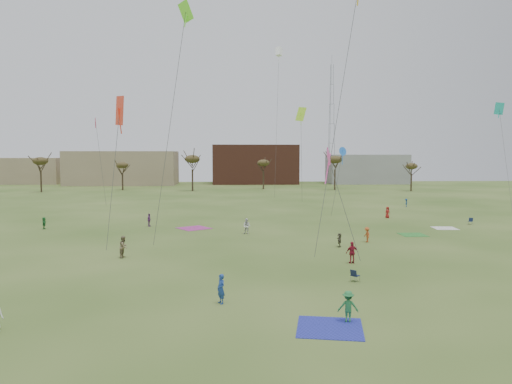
{
  "coord_description": "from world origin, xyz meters",
  "views": [
    {
      "loc": [
        -2.25,
        -33.5,
        8.98
      ],
      "look_at": [
        0.0,
        12.0,
        5.5
      ],
      "focal_mm": 34.35,
      "sensor_mm": 36.0,
      "label": 1
    }
  ],
  "objects_px": {
    "flyer_near_right": "(221,289)",
    "radio_tower": "(331,123)",
    "flyer_near_center": "(348,307)",
    "camp_chair_center": "(355,278)",
    "spectator_fore_a": "(352,252)",
    "camp_chair_right": "(470,223)"
  },
  "relations": [
    {
      "from": "camp_chair_center",
      "to": "radio_tower",
      "type": "distance_m",
      "value": 128.38
    },
    {
      "from": "flyer_near_right",
      "to": "flyer_near_center",
      "type": "bearing_deg",
      "value": 33.03
    },
    {
      "from": "spectator_fore_a",
      "to": "camp_chair_center",
      "type": "height_order",
      "value": "spectator_fore_a"
    },
    {
      "from": "flyer_near_center",
      "to": "flyer_near_right",
      "type": "xyz_separation_m",
      "value": [
        -6.89,
        3.62,
        0.05
      ]
    },
    {
      "from": "spectator_fore_a",
      "to": "camp_chair_center",
      "type": "xyz_separation_m",
      "value": [
        -1.22,
        -5.79,
        -0.64
      ]
    },
    {
      "from": "flyer_near_right",
      "to": "radio_tower",
      "type": "relative_size",
      "value": 0.04
    },
    {
      "from": "spectator_fore_a",
      "to": "radio_tower",
      "type": "distance_m",
      "value": 122.43
    },
    {
      "from": "flyer_near_right",
      "to": "spectator_fore_a",
      "type": "xyz_separation_m",
      "value": [
        10.61,
        10.49,
        0.0
      ]
    },
    {
      "from": "camp_chair_center",
      "to": "spectator_fore_a",
      "type": "bearing_deg",
      "value": -53.23
    },
    {
      "from": "camp_chair_center",
      "to": "flyer_near_center",
      "type": "bearing_deg",
      "value": 121.9
    },
    {
      "from": "flyer_near_center",
      "to": "spectator_fore_a",
      "type": "height_order",
      "value": "spectator_fore_a"
    },
    {
      "from": "flyer_near_right",
      "to": "camp_chair_right",
      "type": "relative_size",
      "value": 2.07
    },
    {
      "from": "spectator_fore_a",
      "to": "camp_chair_center",
      "type": "bearing_deg",
      "value": 68.49
    },
    {
      "from": "flyer_near_right",
      "to": "camp_chair_center",
      "type": "distance_m",
      "value": 10.52
    },
    {
      "from": "flyer_near_center",
      "to": "camp_chair_center",
      "type": "bearing_deg",
      "value": -99.04
    },
    {
      "from": "flyer_near_center",
      "to": "flyer_near_right",
      "type": "relative_size",
      "value": 0.94
    },
    {
      "from": "flyer_near_center",
      "to": "camp_chair_right",
      "type": "distance_m",
      "value": 43.23
    },
    {
      "from": "flyer_near_right",
      "to": "camp_chair_center",
      "type": "xyz_separation_m",
      "value": [
        9.39,
        4.7,
        -0.64
      ]
    },
    {
      "from": "flyer_near_center",
      "to": "spectator_fore_a",
      "type": "distance_m",
      "value": 14.59
    },
    {
      "from": "flyer_near_center",
      "to": "spectator_fore_a",
      "type": "xyz_separation_m",
      "value": [
        3.72,
        14.11,
        0.05
      ]
    },
    {
      "from": "flyer_near_center",
      "to": "camp_chair_right",
      "type": "height_order",
      "value": "flyer_near_center"
    },
    {
      "from": "radio_tower",
      "to": "spectator_fore_a",
      "type": "bearing_deg",
      "value": -100.62
    }
  ]
}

